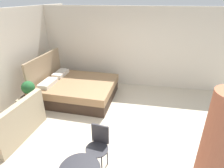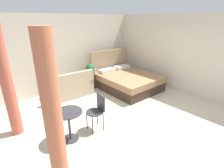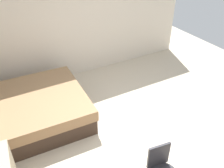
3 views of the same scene
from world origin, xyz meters
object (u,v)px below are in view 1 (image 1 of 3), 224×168
object	(u,v)px
couch	(15,125)
nightstand	(33,102)
potted_plant	(28,88)
bed	(76,89)
cafe_chair_near_window	(99,143)
vase	(33,89)

from	to	relation	value
couch	nightstand	world-z (taller)	couch
couch	potted_plant	xyz separation A→B (m)	(0.94, 0.17, 0.45)
bed	potted_plant	distance (m)	1.44
cafe_chair_near_window	bed	bearing A→B (deg)	29.23
bed	vase	distance (m)	1.27
nightstand	cafe_chair_near_window	world-z (taller)	cafe_chair_near_window
nightstand	cafe_chair_near_window	distance (m)	2.77
cafe_chair_near_window	nightstand	bearing A→B (deg)	56.63
bed	nightstand	distance (m)	1.32
potted_plant	vase	distance (m)	0.25
couch	cafe_chair_near_window	size ratio (longest dim) A/B	1.70
couch	nightstand	size ratio (longest dim) A/B	2.88
nightstand	cafe_chair_near_window	size ratio (longest dim) A/B	0.59
vase	couch	bearing A→B (deg)	-170.84
couch	vase	bearing A→B (deg)	9.16
bed	vase	size ratio (longest dim) A/B	11.29
bed	cafe_chair_near_window	world-z (taller)	bed
couch	nightstand	xyz separation A→B (m)	(1.04, 0.19, -0.04)
bed	couch	size ratio (longest dim) A/B	1.53
couch	cafe_chair_near_window	bearing A→B (deg)	-102.63
bed	nightstand	xyz separation A→B (m)	(-0.92, 0.94, -0.05)
couch	potted_plant	world-z (taller)	potted_plant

